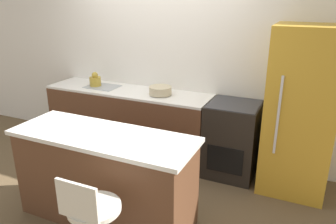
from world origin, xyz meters
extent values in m
plane|color=brown|center=(0.00, 0.00, 0.00)|extent=(14.00, 14.00, 0.00)
cube|color=white|center=(0.00, 0.64, 1.30)|extent=(8.00, 0.06, 2.60)
cube|color=brown|center=(-0.34, 0.32, 0.44)|extent=(2.28, 0.59, 0.87)
cube|color=white|center=(-0.34, 0.32, 0.89)|extent=(2.28, 0.59, 0.03)
cube|color=#9EA3A8|center=(-0.74, 0.32, 0.90)|extent=(0.44, 0.32, 0.01)
cube|color=brown|center=(0.21, -1.04, 0.43)|extent=(1.69, 0.60, 0.86)
cube|color=white|center=(0.21, -1.04, 0.88)|extent=(1.76, 0.63, 0.04)
cube|color=black|center=(1.11, 0.32, 0.45)|extent=(0.60, 0.59, 0.90)
cube|color=black|center=(1.11, 0.01, 0.32)|extent=(0.42, 0.01, 0.32)
cube|color=#333338|center=(1.11, 0.32, 0.90)|extent=(0.57, 0.56, 0.01)
cube|color=gold|center=(1.82, 0.29, 0.91)|extent=(0.69, 0.64, 1.83)
cube|color=silver|center=(1.63, -0.04, 0.96)|extent=(0.02, 0.02, 0.82)
cylinder|color=silver|center=(0.56, -1.66, 0.62)|extent=(0.40, 0.40, 0.04)
cube|color=silver|center=(0.56, -1.83, 0.78)|extent=(0.34, 0.02, 0.29)
cylinder|color=#B29333|center=(-0.84, 0.30, 0.97)|extent=(0.16, 0.16, 0.12)
sphere|color=#B29333|center=(-0.84, 0.30, 1.06)|extent=(0.09, 0.09, 0.09)
cylinder|color=#C1B28E|center=(0.16, 0.30, 0.96)|extent=(0.29, 0.29, 0.10)
camera|label=1|loc=(1.90, -3.29, 2.10)|focal=35.00mm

